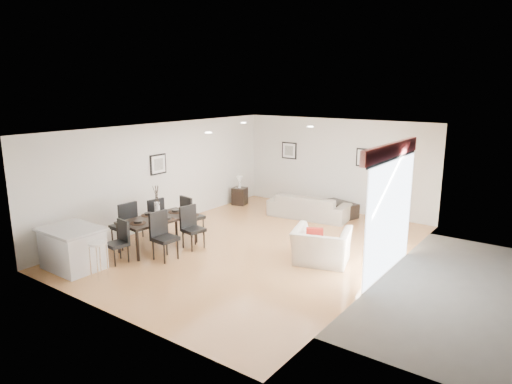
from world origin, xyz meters
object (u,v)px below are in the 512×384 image
Objects in this scene: coffee_table at (339,209)px; kitchen_island at (73,248)px; dining_chair_enear at (162,233)px; dining_table at (158,220)px; sofa at (309,206)px; bar_stool at (97,247)px; dining_chair_wnear at (126,222)px; armchair at (321,246)px; dining_chair_wfar at (154,216)px; side_table at (240,196)px; dining_chair_head at (120,239)px; dining_chair_efar at (191,225)px; dining_chair_foot at (190,214)px.

kitchen_island reaches higher than coffee_table.
dining_chair_enear reaches higher than coffee_table.
dining_chair_enear is at bearing -29.04° from dining_table.
dining_table reaches higher than sofa.
dining_chair_wnear is at bearing 124.17° from bar_stool.
sofa is 3.40m from armchair.
bar_stool is (0.97, -2.27, 0.07)m from dining_chair_wfar.
dining_chair_head is at bearing -80.19° from side_table.
dining_chair_wnear is 1.10× the size of dining_chair_efar.
kitchen_island is (0.43, -6.02, 0.16)m from side_table.
dining_chair_wnear is at bearing -86.24° from side_table.
bar_stool is at bearing -175.13° from dining_chair_efar.
coffee_table is at bearing -9.70° from dining_chair_efar.
dining_chair_foot is 4.34m from coffee_table.
dining_chair_wnear is at bearing 57.71° from sofa.
dining_chair_head reaches higher than coffee_table.
dining_chair_enear reaches higher than dining_table.
side_table reaches higher than coffee_table.
bar_stool reaches higher than dining_table.
coffee_table is (2.19, 5.83, -0.30)m from dining_chair_head.
dining_chair_wfar is at bearing 113.19° from bar_stool.
kitchen_island is (-0.47, -1.85, -0.21)m from dining_table.
dining_chair_wfar is 2.47m from bar_stool.
dining_chair_wfar is at bearing 58.86° from dining_chair_enear.
dining_chair_efar is 0.97× the size of dining_chair_foot.
armchair is at bearing -54.69° from dining_chair_enear.
dining_chair_efar is 2.54m from kitchen_island.
dining_chair_wnear is 1.19m from dining_chair_enear.
dining_table is 0.73m from dining_chair_enear.
dining_chair_foot is (-0.01, 1.06, -0.08)m from dining_table.
side_table is at bearing -172.82° from dining_chair_wnear.
side_table is at bearing 21.84° from dining_chair_enear.
dining_chair_efar reaches higher than coffee_table.
sofa is at bearing -117.74° from coffee_table.
dining_chair_wfar is 0.98× the size of coffee_table.
dining_chair_enear is 4.84m from side_table.
dining_chair_efar is at bearing 3.44° from dining_chair_enear.
kitchen_island reaches higher than armchair.
armchair is 1.11× the size of dining_chair_enear.
dining_chair_foot is (-0.62, 0.61, 0.02)m from dining_chair_efar.
armchair is at bearing 116.73° from sofa.
dining_chair_wnear is 1.06× the size of coffee_table.
armchair is 0.93× the size of kitchen_island.
dining_table is at bearing 58.55° from dining_chair_enear.
side_table is at bearing 32.47° from dining_chair_efar.
coffee_table is at bearing 74.57° from bar_stool.
kitchen_island is (-0.48, -0.79, -0.07)m from dining_chair_head.
coffee_table is (2.79, 5.20, -0.40)m from dining_chair_wnear.
sofa is 1.97× the size of armchair.
dining_chair_efar is at bearing 0.39° from armchair.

